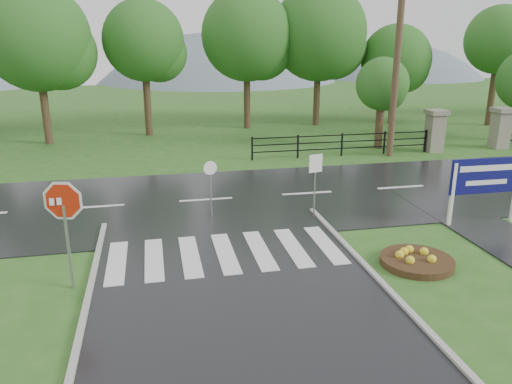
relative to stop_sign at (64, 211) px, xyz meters
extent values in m
plane|color=#2D5D1F|center=(3.98, -3.84, -2.02)|extent=(120.00, 120.00, 0.00)
cube|color=black|center=(3.98, 6.16, -2.02)|extent=(90.00, 8.00, 0.04)
cube|color=#262628|center=(12.48, 0.16, -2.02)|extent=(2.20, 11.00, 0.04)
cube|color=silver|center=(0.98, 1.16, -1.96)|extent=(0.50, 2.80, 0.02)
cube|color=silver|center=(1.98, 1.16, -1.96)|extent=(0.50, 2.80, 0.02)
cube|color=silver|center=(2.98, 1.16, -1.96)|extent=(0.50, 2.80, 0.02)
cube|color=silver|center=(3.98, 1.16, -1.96)|extent=(0.50, 2.80, 0.02)
cube|color=silver|center=(4.98, 1.16, -1.96)|extent=(0.50, 2.80, 0.02)
cube|color=silver|center=(5.98, 1.16, -1.96)|extent=(0.50, 2.80, 0.02)
cube|color=silver|center=(6.98, 1.16, -1.96)|extent=(0.50, 2.80, 0.02)
cube|color=gray|center=(16.98, 12.16, -1.02)|extent=(0.80, 0.80, 2.00)
cube|color=#6B6659|center=(16.98, 12.16, 0.10)|extent=(1.00, 1.00, 0.24)
cube|color=gray|center=(20.98, 12.16, -1.02)|extent=(0.80, 0.80, 2.00)
cube|color=#6B6659|center=(20.98, 12.16, 0.10)|extent=(1.00, 1.00, 0.24)
cube|color=black|center=(11.73, 12.16, -1.62)|extent=(9.50, 0.05, 0.05)
cube|color=black|center=(11.73, 12.16, -1.27)|extent=(9.50, 0.05, 0.05)
cube|color=black|center=(11.73, 12.16, -0.92)|extent=(9.50, 0.05, 0.05)
cube|color=black|center=(6.98, 12.16, -1.42)|extent=(0.08, 0.08, 1.20)
cube|color=black|center=(16.48, 12.16, -1.42)|extent=(0.08, 0.08, 1.20)
cube|color=black|center=(21.48, 12.16, -1.42)|extent=(0.08, 0.08, 1.20)
sphere|color=slate|center=(11.98, 61.16, -19.30)|extent=(48.00, 48.00, 48.00)
sphere|color=slate|center=(39.98, 61.16, -14.98)|extent=(36.00, 36.00, 36.00)
cube|color=#939399|center=(0.00, 0.00, -0.93)|extent=(0.06, 0.06, 2.16)
cylinder|color=white|center=(0.00, 0.01, 0.25)|extent=(1.25, 0.36, 1.30)
cylinder|color=red|center=(0.00, 0.00, 0.25)|extent=(1.09, 0.33, 1.13)
cube|color=silver|center=(11.48, 1.89, -0.95)|extent=(0.11, 0.11, 2.13)
cube|color=#0E0D58|center=(12.65, 1.89, -0.37)|extent=(2.55, 0.09, 1.17)
cube|color=white|center=(12.65, 1.86, -0.10)|extent=(2.02, 0.03, 0.19)
cube|color=white|center=(12.65, 1.86, -0.58)|extent=(1.49, 0.02, 0.16)
cylinder|color=#332111|center=(8.98, -0.55, -1.92)|extent=(1.97, 1.97, 0.20)
cube|color=#939399|center=(7.38, 3.51, -0.96)|extent=(0.04, 0.04, 2.11)
cube|color=white|center=(7.38, 3.49, -0.08)|extent=(0.49, 0.15, 0.61)
cylinder|color=#939399|center=(3.96, 4.28, -1.08)|extent=(0.06, 0.06, 1.86)
cylinder|color=white|center=(3.96, 4.26, -0.24)|extent=(0.46, 0.11, 0.47)
cylinder|color=#473523|center=(14.18, 11.66, 3.01)|extent=(0.33, 0.33, 10.04)
cylinder|color=#3D2B1C|center=(14.46, 13.66, -0.55)|extent=(0.40, 0.40, 2.92)
sphere|color=#235C1C|center=(14.46, 13.66, 1.49)|extent=(2.85, 2.85, 2.85)
camera|label=1|loc=(2.15, -11.77, 3.92)|focal=35.00mm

